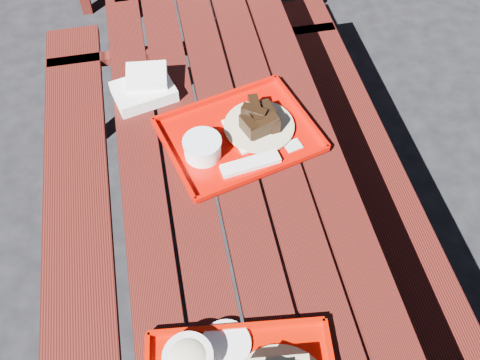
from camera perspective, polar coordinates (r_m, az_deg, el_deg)
The scene contains 4 objects.
ground at distance 2.41m, azimuth -0.71°, elevation -8.77°, with size 60.00×60.00×0.00m, color black.
picnic_table_near at distance 1.93m, azimuth -0.87°, elevation -1.05°, with size 1.41×2.40×0.75m.
far_tray at distance 1.80m, azimuth -0.24°, elevation 4.75°, with size 0.57×0.50×0.08m.
white_cloth at distance 1.98m, azimuth -10.13°, elevation 9.70°, with size 0.24×0.20×0.09m.
Camera 1 is at (-0.19, -1.10, 2.14)m, focal length 40.00 mm.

